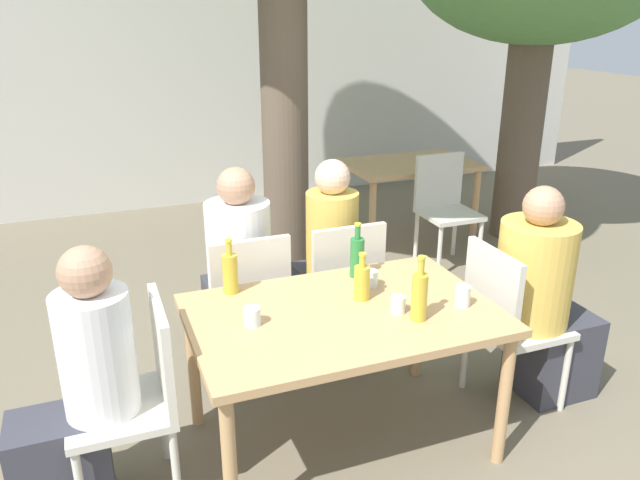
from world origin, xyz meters
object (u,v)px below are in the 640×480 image
(drinking_glass_3, at_px, (398,305))
(patio_chair_4, at_px, (444,203))
(patio_chair_0, at_px, (139,391))
(patio_chair_3, at_px, (341,284))
(person_seated_2, at_px, (237,277))
(dining_table_front, at_px, (343,326))
(oil_cruet_3, at_px, (419,295))
(person_seated_0, at_px, (79,401))
(person_seated_1, at_px, (542,304))
(dining_table_back, at_px, (410,173))
(patio_chair_1, at_px, (507,317))
(oil_cruet_2, at_px, (362,281))
(drinking_glass_2, at_px, (252,316))
(drinking_glass_1, at_px, (371,279))
(green_bottle_0, at_px, (357,256))
(patio_chair_2, at_px, (247,299))
(drinking_glass_0, at_px, (463,296))
(oil_cruet_1, at_px, (230,272))
(person_seated_3, at_px, (326,265))

(drinking_glass_3, bearing_deg, patio_chair_4, 53.12)
(patio_chair_0, bearing_deg, patio_chair_3, 119.53)
(person_seated_2, bearing_deg, patio_chair_4, -154.95)
(drinking_glass_3, bearing_deg, dining_table_front, 156.19)
(drinking_glass_3, bearing_deg, oil_cruet_3, -59.38)
(person_seated_0, height_order, oil_cruet_3, person_seated_0)
(person_seated_1, bearing_deg, dining_table_back, -12.12)
(patio_chair_1, bearing_deg, person_seated_2, 53.01)
(patio_chair_0, distance_m, oil_cruet_2, 1.13)
(dining_table_back, bearing_deg, oil_cruet_2, -123.39)
(dining_table_front, xyz_separation_m, patio_chair_0, (-0.95, 0.00, -0.13))
(person_seated_0, height_order, person_seated_2, person_seated_2)
(patio_chair_0, relative_size, drinking_glass_2, 11.07)
(person_seated_2, xyz_separation_m, drinking_glass_1, (0.52, -0.73, 0.21))
(person_seated_2, height_order, oil_cruet_2, person_seated_2)
(patio_chair_0, bearing_deg, patio_chair_4, 125.03)
(patio_chair_1, height_order, green_bottle_0, green_bottle_0)
(patio_chair_2, bearing_deg, oil_cruet_2, 124.53)
(patio_chair_3, distance_m, person_seated_0, 1.63)
(drinking_glass_3, bearing_deg, person_seated_1, 6.25)
(patio_chair_2, bearing_deg, patio_chair_3, -180.00)
(patio_chair_0, height_order, person_seated_1, person_seated_1)
(dining_table_front, height_order, oil_cruet_2, oil_cruet_2)
(patio_chair_2, bearing_deg, person_seated_1, 154.46)
(patio_chair_0, xyz_separation_m, patio_chair_3, (1.23, 0.70, 0.00))
(patio_chair_1, bearing_deg, green_bottle_0, 64.61)
(oil_cruet_2, bearing_deg, patio_chair_2, 124.53)
(patio_chair_2, relative_size, drinking_glass_3, 11.39)
(oil_cruet_2, bearing_deg, drinking_glass_0, -29.58)
(dining_table_back, distance_m, green_bottle_0, 2.61)
(patio_chair_0, xyz_separation_m, oil_cruet_1, (0.51, 0.39, 0.32))
(drinking_glass_1, bearing_deg, dining_table_front, -140.08)
(drinking_glass_1, bearing_deg, person_seated_1, -11.80)
(green_bottle_0, height_order, oil_cruet_3, oil_cruet_3)
(person_seated_1, height_order, person_seated_3, person_seated_3)
(patio_chair_3, distance_m, oil_cruet_3, 0.95)
(patio_chair_2, bearing_deg, drinking_glass_1, 136.06)
(person_seated_3, relative_size, oil_cruet_2, 5.20)
(drinking_glass_1, bearing_deg, drinking_glass_2, -165.43)
(patio_chair_0, bearing_deg, patio_chair_1, 90.00)
(dining_table_back, xyz_separation_m, oil_cruet_2, (-1.57, -2.39, 0.20))
(oil_cruet_3, height_order, drinking_glass_1, oil_cruet_3)
(green_bottle_0, bearing_deg, oil_cruet_1, 176.03)
(green_bottle_0, bearing_deg, dining_table_front, -123.17)
(patio_chair_1, bearing_deg, patio_chair_0, 90.00)
(dining_table_back, bearing_deg, patio_chair_0, -137.04)
(person_seated_0, bearing_deg, patio_chair_4, 122.73)
(person_seated_3, height_order, drinking_glass_2, person_seated_3)
(patio_chair_0, distance_m, patio_chair_2, 0.96)
(person_seated_1, relative_size, drinking_glass_0, 12.10)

